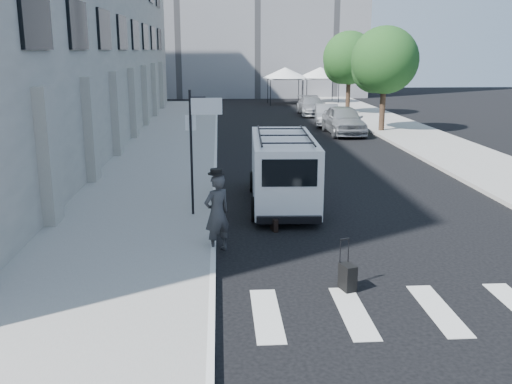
{
  "coord_description": "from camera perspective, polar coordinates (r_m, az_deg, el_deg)",
  "views": [
    {
      "loc": [
        -1.81,
        -12.51,
        4.71
      ],
      "look_at": [
        -0.94,
        1.06,
        1.3
      ],
      "focal_mm": 40.0,
      "sensor_mm": 36.0,
      "label": 1
    }
  ],
  "objects": [
    {
      "name": "businessman",
      "position": [
        13.5,
        -3.93,
        -2.14
      ],
      "size": [
        0.83,
        0.77,
        1.9
      ],
      "primitive_type": "imported",
      "rotation": [
        0.0,
        0.0,
        3.75
      ],
      "color": "#343537",
      "rests_on": "ground"
    },
    {
      "name": "cargo_van",
      "position": [
        17.68,
        2.68,
        2.31
      ],
      "size": [
        2.18,
        5.68,
        2.13
      ],
      "rotation": [
        0.0,
        0.0,
        -0.04
      ],
      "color": "white",
      "rests_on": "ground"
    },
    {
      "name": "tent_left",
      "position": [
        50.88,
        2.93,
        11.8
      ],
      "size": [
        4.0,
        4.0,
        3.2
      ],
      "color": "black",
      "rests_on": "ground"
    },
    {
      "name": "building_left",
      "position": [
        32.04,
        -22.12,
        15.39
      ],
      "size": [
        10.0,
        44.0,
        12.0
      ],
      "primitive_type": "cube",
      "color": "gray",
      "rests_on": "ground"
    },
    {
      "name": "sign_pole",
      "position": [
        15.85,
        -5.7,
        6.55
      ],
      "size": [
        1.03,
        0.07,
        3.5
      ],
      "color": "black",
      "rests_on": "sidewalk_left"
    },
    {
      "name": "briefcase",
      "position": [
        15.27,
        1.81,
        -3.23
      ],
      "size": [
        0.19,
        0.45,
        0.34
      ],
      "primitive_type": "cube",
      "rotation": [
        0.0,
        0.0,
        0.17
      ],
      "color": "black",
      "rests_on": "ground"
    },
    {
      "name": "ground",
      "position": [
        13.49,
        4.29,
        -6.4
      ],
      "size": [
        120.0,
        120.0,
        0.0
      ],
      "primitive_type": "plane",
      "color": "black",
      "rests_on": "ground"
    },
    {
      "name": "tree_near",
      "position": [
        33.97,
        12.52,
        12.5
      ],
      "size": [
        3.8,
        3.83,
        6.03
      ],
      "color": "black",
      "rests_on": "ground"
    },
    {
      "name": "parked_car_a",
      "position": [
        33.03,
        8.75,
        7.13
      ],
      "size": [
        1.97,
        4.8,
        1.63
      ],
      "primitive_type": "imported",
      "rotation": [
        0.0,
        0.0,
        0.01
      ],
      "color": "gray",
      "rests_on": "ground"
    },
    {
      "name": "sidewalk_right",
      "position": [
        34.57,
        14.65,
        5.91
      ],
      "size": [
        4.0,
        56.0,
        0.15
      ],
      "primitive_type": "cube",
      "color": "gray",
      "rests_on": "ground"
    },
    {
      "name": "parked_car_b",
      "position": [
        36.67,
        7.1,
        7.62
      ],
      "size": [
        1.91,
        4.16,
        1.32
      ],
      "primitive_type": "imported",
      "rotation": [
        0.0,
        0.0,
        -0.13
      ],
      "color": "slate",
      "rests_on": "ground"
    },
    {
      "name": "tree_far",
      "position": [
        42.7,
        9.14,
        12.91
      ],
      "size": [
        3.8,
        3.83,
        6.03
      ],
      "color": "black",
      "rests_on": "ground"
    },
    {
      "name": "tent_right",
      "position": [
        51.84,
        6.46,
        11.77
      ],
      "size": [
        4.0,
        4.0,
        3.2
      ],
      "color": "black",
      "rests_on": "ground"
    },
    {
      "name": "suitcase",
      "position": [
        11.68,
        9.14,
        -8.4
      ],
      "size": [
        0.34,
        0.43,
        1.04
      ],
      "rotation": [
        0.0,
        0.0,
        0.31
      ],
      "color": "black",
      "rests_on": "ground"
    },
    {
      "name": "parked_car_c",
      "position": [
        42.63,
        5.58,
        8.56
      ],
      "size": [
        1.9,
        4.63,
        1.34
      ],
      "primitive_type": "imported",
      "rotation": [
        0.0,
        0.0,
        -0.0
      ],
      "color": "gray",
      "rests_on": "ground"
    },
    {
      "name": "sidewalk_left",
      "position": [
        28.99,
        -8.5,
        4.71
      ],
      "size": [
        4.5,
        48.0,
        0.15
      ],
      "primitive_type": "cube",
      "color": "gray",
      "rests_on": "ground"
    }
  ]
}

